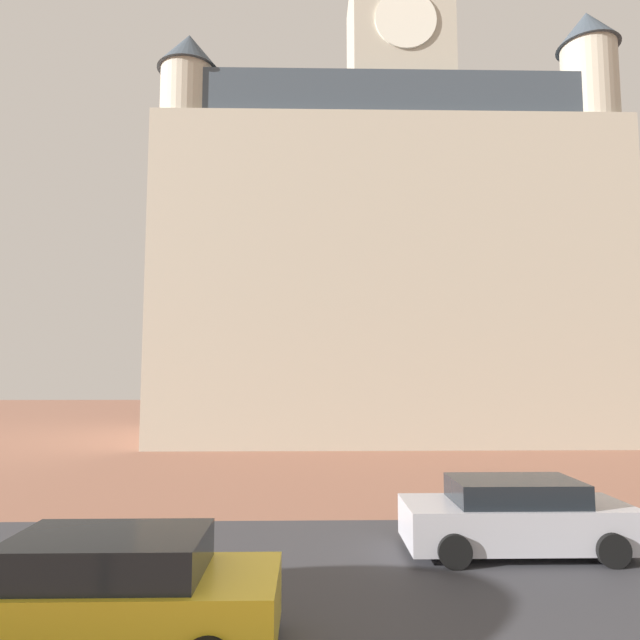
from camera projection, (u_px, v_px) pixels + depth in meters
name	position (u px, v px, depth m)	size (l,w,h in m)	color
ground_plane	(334.00, 565.00, 10.24)	(120.00, 120.00, 0.00)	#93604C
street_asphalt_strip	(338.00, 593.00, 8.92)	(120.00, 8.75, 0.00)	#38383D
landmark_building	(385.00, 258.00, 31.60)	(24.34, 12.04, 31.64)	#B2A893
car_silver	(515.00, 517.00, 10.98)	(4.53, 1.95, 1.47)	#B2B2BC
car_yellow	(108.00, 597.00, 7.02)	(4.46, 1.93, 1.53)	gold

